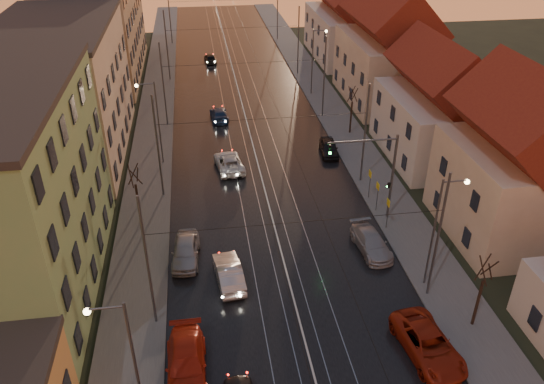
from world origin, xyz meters
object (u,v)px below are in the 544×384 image
traffic_light_mast (381,168)px  driving_car_4 (210,58)px  parked_left_2 (186,363)px  parked_right_0 (428,344)px  street_lamp_2 (154,115)px  parked_left_3 (186,251)px  street_lamp_3 (315,55)px  street_lamp_1 (440,223)px  driving_car_3 (219,114)px  parked_right_2 (329,148)px  driving_car_1 (229,273)px  street_lamp_0 (126,356)px  parked_right_1 (371,242)px  driving_car_2 (229,162)px

traffic_light_mast → driving_car_4: traffic_light_mast is taller
parked_left_2 → parked_right_0: 13.41m
street_lamp_2 → parked_left_3: size_ratio=1.77×
parked_left_2 → parked_right_0: bearing=-2.3°
driving_car_4 → parked_left_3: bearing=80.8°
street_lamp_3 → parked_left_3: 35.10m
street_lamp_1 → driving_car_3: street_lamp_1 is taller
street_lamp_2 → parked_left_2: (2.33, -25.13, -4.12)m
traffic_light_mast → driving_car_4: bearing=104.3°
driving_car_3 → traffic_light_mast: bearing=113.8°
driving_car_3 → street_lamp_2: bearing=54.6°
driving_car_4 → parked_right_2: parked_right_2 is taller
driving_car_1 → parked_right_2: (11.02, 17.48, -0.07)m
street_lamp_2 → traffic_light_mast: 20.89m
street_lamp_0 → parked_right_0: size_ratio=1.47×
parked_left_2 → parked_right_1: parked_left_2 is taller
parked_left_3 → driving_car_2: bearing=77.3°
driving_car_4 → parked_right_0: (9.58, -56.66, 0.11)m
parked_left_2 → traffic_light_mast: bearing=41.7°
street_lamp_1 → parked_left_3: (-15.86, 4.96, -4.11)m
driving_car_2 → parked_left_3: parked_left_3 is taller
traffic_light_mast → parked_right_2: traffic_light_mast is taller
driving_car_2 → driving_car_3: bearing=-96.2°
parked_left_3 → parked_right_2: parked_left_3 is taller
parked_right_0 → street_lamp_3: bearing=79.8°
street_lamp_1 → street_lamp_3: size_ratio=1.00×
street_lamp_3 → parked_left_2: street_lamp_3 is taller
street_lamp_3 → driving_car_2: 21.96m
parked_right_0 → parked_right_1: parked_right_0 is taller
driving_car_2 → parked_right_0: size_ratio=0.91×
parked_left_3 → street_lamp_1: bearing=-13.0°
parked_left_3 → parked_right_1: (13.18, -0.84, -0.09)m
parked_right_1 → parked_right_2: bearing=82.2°
driving_car_1 → parked_left_3: bearing=-51.0°
street_lamp_3 → driving_car_3: size_ratio=1.81×
parked_left_2 → parked_right_1: size_ratio=1.12×
parked_right_0 → street_lamp_2: bearing=114.7°
street_lamp_3 → parked_right_1: 32.27m
street_lamp_2 → driving_car_4: street_lamp_2 is taller
driving_car_1 → street_lamp_0: bearing=57.1°
street_lamp_0 → driving_car_3: street_lamp_0 is taller
street_lamp_0 → parked_right_0: street_lamp_0 is taller
street_lamp_3 → driving_car_4: size_ratio=2.12×
street_lamp_1 → driving_car_1: 13.86m
street_lamp_0 → street_lamp_2: bearing=90.0°
driving_car_1 → driving_car_3: size_ratio=1.04×
driving_car_2 → parked_right_2: (9.81, 1.64, -0.00)m
parked_right_1 → parked_right_2: (0.64, 15.51, 0.01)m
driving_car_1 → driving_car_2: 15.88m
traffic_light_mast → parked_left_2: (-14.77, -13.13, -3.83)m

